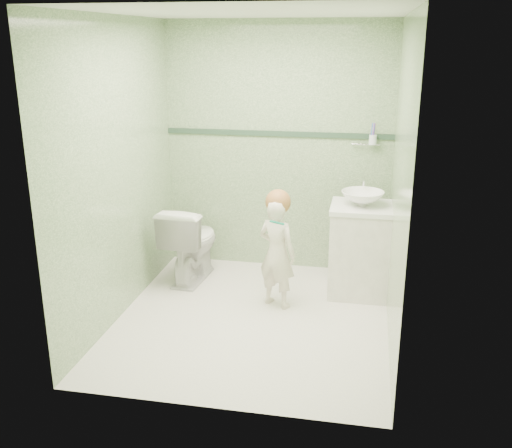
# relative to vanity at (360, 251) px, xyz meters

# --- Properties ---
(ground) EXTENTS (2.50, 2.50, 0.00)m
(ground) POSITION_rel_vanity_xyz_m (-0.84, -0.70, -0.40)
(ground) COLOR silver
(ground) RESTS_ON ground
(room_shell) EXTENTS (2.50, 2.54, 2.40)m
(room_shell) POSITION_rel_vanity_xyz_m (-0.84, -0.70, 0.80)
(room_shell) COLOR gray
(room_shell) RESTS_ON ground
(trim_stripe) EXTENTS (2.20, 0.02, 0.05)m
(trim_stripe) POSITION_rel_vanity_xyz_m (-0.84, 0.54, 0.95)
(trim_stripe) COLOR #2B4534
(trim_stripe) RESTS_ON room_shell
(vanity) EXTENTS (0.52, 0.50, 0.80)m
(vanity) POSITION_rel_vanity_xyz_m (0.00, 0.00, 0.00)
(vanity) COLOR beige
(vanity) RESTS_ON ground
(counter) EXTENTS (0.54, 0.52, 0.04)m
(counter) POSITION_rel_vanity_xyz_m (0.00, 0.00, 0.41)
(counter) COLOR white
(counter) RESTS_ON vanity
(basin) EXTENTS (0.37, 0.37, 0.13)m
(basin) POSITION_rel_vanity_xyz_m (0.00, 0.00, 0.49)
(basin) COLOR white
(basin) RESTS_ON counter
(faucet) EXTENTS (0.03, 0.13, 0.18)m
(faucet) POSITION_rel_vanity_xyz_m (0.00, 0.19, 0.57)
(faucet) COLOR silver
(faucet) RESTS_ON counter
(cup_holder) EXTENTS (0.26, 0.07, 0.21)m
(cup_holder) POSITION_rel_vanity_xyz_m (0.05, 0.48, 0.93)
(cup_holder) COLOR silver
(cup_holder) RESTS_ON room_shell
(toilet) EXTENTS (0.48, 0.76, 0.74)m
(toilet) POSITION_rel_vanity_xyz_m (-1.58, 0.02, -0.03)
(toilet) COLOR white
(toilet) RESTS_ON ground
(toddler) EXTENTS (0.41, 0.35, 0.96)m
(toddler) POSITION_rel_vanity_xyz_m (-0.69, -0.40, 0.08)
(toddler) COLOR white
(toddler) RESTS_ON ground
(hair_cap) EXTENTS (0.21, 0.21, 0.21)m
(hair_cap) POSITION_rel_vanity_xyz_m (-0.69, -0.37, 0.53)
(hair_cap) COLOR #9E6535
(hair_cap) RESTS_ON toddler
(teal_toothbrush) EXTENTS (0.12, 0.14, 0.08)m
(teal_toothbrush) POSITION_rel_vanity_xyz_m (-0.67, -0.54, 0.41)
(teal_toothbrush) COLOR #149577
(teal_toothbrush) RESTS_ON toddler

